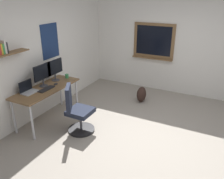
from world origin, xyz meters
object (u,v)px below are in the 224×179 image
at_px(computer_mouse, 56,84).
at_px(backpack, 141,94).
at_px(monitor_primary, 43,74).
at_px(keyboard, 46,89).
at_px(coffee_mug, 67,76).
at_px(monitor_secondary, 55,69).
at_px(laptop, 28,90).
at_px(office_chair, 77,112).
at_px(desk, 47,91).

relative_size(computer_mouse, backpack, 0.27).
distance_m(monitor_primary, keyboard, 0.33).
height_order(keyboard, coffee_mug, coffee_mug).
distance_m(monitor_secondary, backpack, 2.18).
xyz_separation_m(monitor_primary, monitor_secondary, (0.38, 0.00, 0.00)).
height_order(laptop, backpack, laptop).
bearing_deg(laptop, monitor_secondary, -3.66).
bearing_deg(office_chair, monitor_primary, 82.14).
distance_m(monitor_secondary, keyboard, 0.58).
bearing_deg(laptop, backpack, -37.29).
relative_size(monitor_secondary, keyboard, 1.25).
xyz_separation_m(monitor_primary, coffee_mug, (0.62, -0.12, -0.22)).
height_order(office_chair, laptop, laptop).
distance_m(keyboard, backpack, 2.33).
bearing_deg(computer_mouse, laptop, 158.48).
distance_m(office_chair, computer_mouse, 0.85).
xyz_separation_m(desk, laptop, (-0.34, 0.14, 0.13)).
xyz_separation_m(laptop, backpack, (2.07, -1.58, -0.60)).
height_order(office_chair, monitor_secondary, monitor_secondary).
height_order(monitor_primary, coffee_mug, monitor_primary).
bearing_deg(keyboard, monitor_secondary, 18.74).
bearing_deg(office_chair, desk, 83.92).
bearing_deg(office_chair, backpack, -19.58).
distance_m(coffee_mug, backpack, 1.87).
bearing_deg(backpack, computer_mouse, 138.25).
height_order(desk, monitor_primary, monitor_primary).
distance_m(desk, monitor_primary, 0.36).
height_order(monitor_primary, backpack, monitor_primary).
relative_size(monitor_secondary, backpack, 1.20).
bearing_deg(monitor_secondary, laptop, 176.34).
relative_size(office_chair, monitor_primary, 2.05).
bearing_deg(backpack, desk, 140.34).
bearing_deg(office_chair, computer_mouse, 68.05).
xyz_separation_m(desk, monitor_primary, (0.04, 0.09, 0.35)).
height_order(laptop, computer_mouse, laptop).
relative_size(desk, monitor_primary, 3.25).
relative_size(monitor_primary, computer_mouse, 4.46).
relative_size(monitor_secondary, coffee_mug, 5.04).
xyz_separation_m(laptop, computer_mouse, (0.54, -0.21, -0.04)).
bearing_deg(backpack, coffee_mug, 127.32).
bearing_deg(backpack, keyboard, 142.98).
xyz_separation_m(computer_mouse, coffee_mug, (0.45, 0.05, 0.03)).
relative_size(laptop, coffee_mug, 3.37).
height_order(laptop, monitor_primary, monitor_primary).
relative_size(office_chair, keyboard, 2.57).
bearing_deg(monitor_secondary, coffee_mug, -25.92).
height_order(monitor_secondary, coffee_mug, monitor_secondary).
bearing_deg(keyboard, monitor_primary, 55.78).
distance_m(monitor_primary, monitor_secondary, 0.38).
bearing_deg(monitor_primary, keyboard, -124.22).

